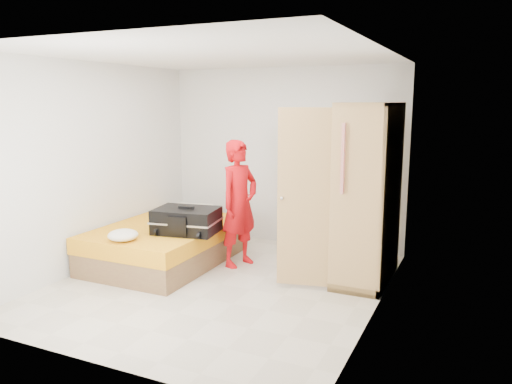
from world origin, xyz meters
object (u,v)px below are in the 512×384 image
at_px(bed, 165,244).
at_px(suitcase, 187,221).
at_px(person, 239,203).
at_px(wardrobe, 363,198).
at_px(round_cushion, 123,235).

distance_m(bed, suitcase, 0.62).
relative_size(person, suitcase, 1.91).
bearing_deg(person, suitcase, 152.83).
bearing_deg(suitcase, wardrobe, 7.06).
bearing_deg(person, bed, 127.01).
bearing_deg(suitcase, round_cushion, -135.57).
distance_m(person, suitcase, 0.71).
height_order(suitcase, round_cushion, suitcase).
xyz_separation_m(wardrobe, suitcase, (-2.06, -0.59, -0.35)).
xyz_separation_m(bed, person, (0.93, 0.33, 0.57)).
relative_size(bed, suitcase, 2.36).
height_order(bed, suitcase, suitcase).
bearing_deg(round_cushion, wardrobe, 25.97).
height_order(bed, wardrobe, wardrobe).
xyz_separation_m(wardrobe, person, (-1.57, -0.10, -0.18)).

